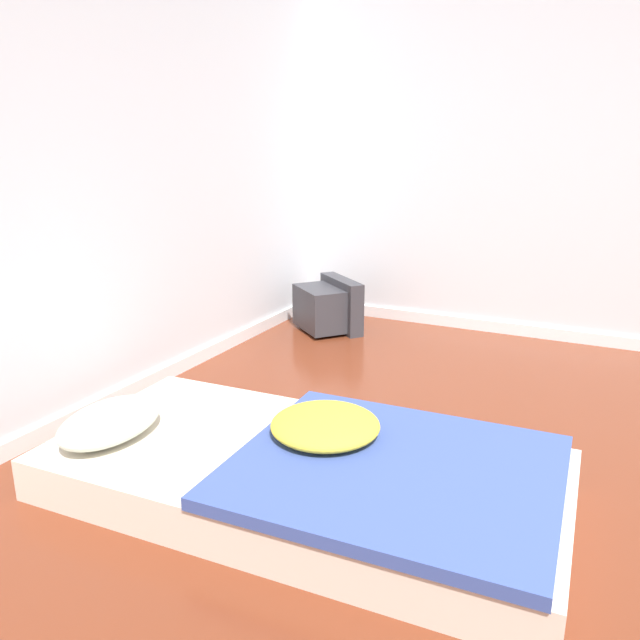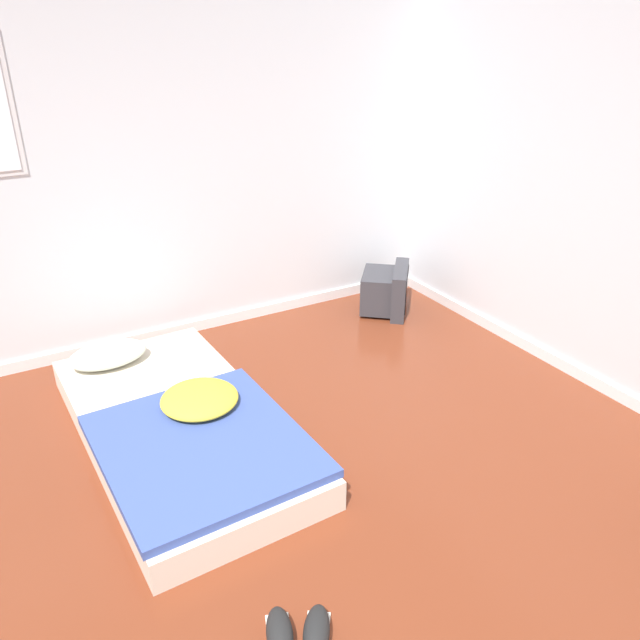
{
  "view_description": "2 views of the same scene",
  "coord_description": "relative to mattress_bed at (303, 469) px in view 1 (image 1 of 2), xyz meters",
  "views": [
    {
      "loc": [
        -1.74,
        0.4,
        1.42
      ],
      "look_at": [
        1.25,
        1.88,
        0.46
      ],
      "focal_mm": 35.0,
      "sensor_mm": 36.0,
      "label": 1
    },
    {
      "loc": [
        -0.52,
        -1.64,
        2.31
      ],
      "look_at": [
        1.45,
        1.82,
        0.39
      ],
      "focal_mm": 35.0,
      "sensor_mm": 36.0,
      "label": 2
    }
  ],
  "objects": [
    {
      "name": "mattress_bed",
      "position": [
        0.0,
        0.0,
        0.0
      ],
      "size": [
        1.12,
        2.14,
        0.33
      ],
      "color": "beige",
      "rests_on": "ground_plane"
    },
    {
      "name": "crt_tv",
      "position": [
        2.18,
        0.93,
        0.07
      ],
      "size": [
        0.61,
        0.62,
        0.4
      ],
      "color": "#333338",
      "rests_on": "ground_plane"
    }
  ]
}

